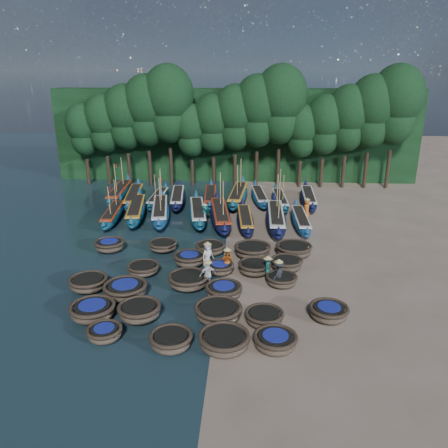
# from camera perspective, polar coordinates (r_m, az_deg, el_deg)

# --- Properties ---
(ground) EXTENTS (120.00, 120.00, 0.00)m
(ground) POSITION_cam_1_polar(r_m,az_deg,el_deg) (28.66, -0.10, -5.00)
(ground) COLOR gray
(ground) RESTS_ON ground
(foliage_wall) EXTENTS (40.00, 3.00, 10.00)m
(foliage_wall) POSITION_cam_1_polar(r_m,az_deg,el_deg) (50.04, 1.47, 11.56)
(foliage_wall) COLOR black
(foliage_wall) RESTS_ON ground
(coracle_1) EXTENTS (1.72, 1.72, 0.66)m
(coracle_1) POSITION_cam_1_polar(r_m,az_deg,el_deg) (21.55, -15.34, -13.54)
(coracle_1) COLOR brown
(coracle_1) RESTS_ON ground
(coracle_2) EXTENTS (2.31, 2.31, 0.76)m
(coracle_2) POSITION_cam_1_polar(r_m,az_deg,el_deg) (20.37, -6.94, -14.83)
(coracle_2) COLOR brown
(coracle_2) RESTS_ON ground
(coracle_3) EXTENTS (2.37, 2.37, 0.81)m
(coracle_3) POSITION_cam_1_polar(r_m,az_deg,el_deg) (20.16, 0.01, -15.00)
(coracle_3) COLOR brown
(coracle_3) RESTS_ON ground
(coracle_4) EXTENTS (2.38, 2.38, 0.76)m
(coracle_4) POSITION_cam_1_polar(r_m,az_deg,el_deg) (20.31, 6.71, -14.93)
(coracle_4) COLOR brown
(coracle_4) RESTS_ON ground
(coracle_5) EXTENTS (2.69, 2.69, 0.81)m
(coracle_5) POSITION_cam_1_polar(r_m,az_deg,el_deg) (23.31, -16.77, -10.74)
(coracle_5) COLOR brown
(coracle_5) RESTS_ON ground
(coracle_6) EXTENTS (2.36, 2.36, 0.82)m
(coracle_6) POSITION_cam_1_polar(r_m,az_deg,el_deg) (22.69, -10.99, -11.08)
(coracle_6) COLOR brown
(coracle_6) RESTS_ON ground
(coracle_7) EXTENTS (2.44, 2.44, 0.80)m
(coracle_7) POSITION_cam_1_polar(r_m,az_deg,el_deg) (22.26, -0.76, -11.38)
(coracle_7) COLOR brown
(coracle_7) RESTS_ON ground
(coracle_8) EXTENTS (2.18, 2.18, 0.71)m
(coracle_8) POSITION_cam_1_polar(r_m,az_deg,el_deg) (22.02, 5.28, -12.00)
(coracle_8) COLOR brown
(coracle_8) RESTS_ON ground
(coracle_9) EXTENTS (2.42, 2.42, 0.76)m
(coracle_9) POSITION_cam_1_polar(r_m,az_deg,el_deg) (22.89, 13.52, -11.09)
(coracle_9) COLOR brown
(coracle_9) RESTS_ON ground
(coracle_10) EXTENTS (2.52, 2.52, 0.78)m
(coracle_10) POSITION_cam_1_polar(r_m,az_deg,el_deg) (26.20, -17.28, -7.34)
(coracle_10) COLOR brown
(coracle_10) RESTS_ON ground
(coracle_11) EXTENTS (3.00, 3.00, 0.82)m
(coracle_11) POSITION_cam_1_polar(r_m,az_deg,el_deg) (24.87, -12.76, -8.33)
(coracle_11) COLOR brown
(coracle_11) RESTS_ON ground
(coracle_12) EXTENTS (2.40, 2.40, 0.79)m
(coracle_12) POSITION_cam_1_polar(r_m,az_deg,el_deg) (25.40, -4.68, -7.32)
(coracle_12) COLOR brown
(coracle_12) RESTS_ON ground
(coracle_13) EXTENTS (2.10, 2.10, 0.72)m
(coracle_13) POSITION_cam_1_polar(r_m,az_deg,el_deg) (24.32, -0.03, -8.63)
(coracle_13) COLOR brown
(coracle_13) RESTS_ON ground
(coracle_14) EXTENTS (2.12, 2.12, 0.67)m
(coracle_14) POSITION_cam_1_polar(r_m,az_deg,el_deg) (25.75, 7.54, -7.22)
(coracle_14) COLOR brown
(coracle_14) RESTS_ON ground
(coracle_15) EXTENTS (2.39, 2.39, 0.66)m
(coracle_15) POSITION_cam_1_polar(r_m,az_deg,el_deg) (27.36, -10.49, -5.73)
(coracle_15) COLOR brown
(coracle_15) RESTS_ON ground
(coracle_16) EXTENTS (2.51, 2.51, 0.80)m
(coracle_16) POSITION_cam_1_polar(r_m,az_deg,el_deg) (28.11, -4.53, -4.55)
(coracle_16) COLOR brown
(coracle_16) RESTS_ON ground
(coracle_17) EXTENTS (1.96, 1.96, 0.68)m
(coracle_17) POSITION_cam_1_polar(r_m,az_deg,el_deg) (26.96, -0.54, -5.74)
(coracle_17) COLOR brown
(coracle_17) RESTS_ON ground
(coracle_18) EXTENTS (2.27, 2.27, 0.77)m
(coracle_18) POSITION_cam_1_polar(r_m,az_deg,el_deg) (26.98, 4.00, -5.66)
(coracle_18) COLOR brown
(coracle_18) RESTS_ON ground
(coracle_19) EXTENTS (2.40, 2.40, 0.76)m
(coracle_19) POSITION_cam_1_polar(r_m,az_deg,el_deg) (27.69, 8.19, -5.13)
(coracle_19) COLOR brown
(coracle_19) RESTS_ON ground
(coracle_20) EXTENTS (2.52, 2.52, 0.76)m
(coracle_20) POSITION_cam_1_polar(r_m,az_deg,el_deg) (31.23, -14.72, -2.68)
(coracle_20) COLOR brown
(coracle_20) RESTS_ON ground
(coracle_21) EXTENTS (2.45, 2.45, 0.68)m
(coracle_21) POSITION_cam_1_polar(r_m,az_deg,el_deg) (30.56, -7.96, -2.80)
(coracle_21) COLOR brown
(coracle_21) RESTS_ON ground
(coracle_22) EXTENTS (2.24, 2.24, 0.72)m
(coracle_22) POSITION_cam_1_polar(r_m,az_deg,el_deg) (29.80, -1.81, -3.15)
(coracle_22) COLOR brown
(coracle_22) RESTS_ON ground
(coracle_23) EXTENTS (3.06, 3.06, 0.84)m
(coracle_23) POSITION_cam_1_polar(r_m,az_deg,el_deg) (29.34, 3.74, -3.43)
(coracle_23) COLOR brown
(coracle_23) RESTS_ON ground
(coracle_24) EXTENTS (2.51, 2.51, 0.81)m
(coracle_24) POSITION_cam_1_polar(r_m,az_deg,el_deg) (29.82, 9.10, -3.29)
(coracle_24) COLOR brown
(coracle_24) RESTS_ON ground
(long_boat_1) EXTENTS (2.05, 7.57, 3.23)m
(long_boat_1) POSITION_cam_1_polar(r_m,az_deg,el_deg) (37.64, -14.29, 1.28)
(long_boat_1) COLOR navy
(long_boat_1) RESTS_ON ground
(long_boat_2) EXTENTS (2.93, 8.79, 1.57)m
(long_boat_2) POSITION_cam_1_polar(r_m,az_deg,el_deg) (37.99, -11.42, 1.80)
(long_boat_2) COLOR navy
(long_boat_2) RESTS_ON ground
(long_boat_3) EXTENTS (3.04, 8.92, 3.84)m
(long_boat_3) POSITION_cam_1_polar(r_m,az_deg,el_deg) (37.35, -8.35, 1.70)
(long_boat_3) COLOR navy
(long_boat_3) RESTS_ON ground
(long_boat_4) EXTENTS (2.72, 8.42, 1.50)m
(long_boat_4) POSITION_cam_1_polar(r_m,az_deg,el_deg) (36.78, -3.46, 1.53)
(long_boat_4) COLOR navy
(long_boat_4) RESTS_ON ground
(long_boat_5) EXTENTS (2.80, 9.12, 3.91)m
(long_boat_5) POSITION_cam_1_polar(r_m,az_deg,el_deg) (35.89, -0.49, 1.19)
(long_boat_5) COLOR #0E1233
(long_boat_5) RESTS_ON ground
(long_boat_6) EXTENTS (1.85, 7.64, 1.35)m
(long_boat_6) POSITION_cam_1_polar(r_m,az_deg,el_deg) (35.12, 2.77, 0.57)
(long_boat_6) COLOR #0E1233
(long_boat_6) RESTS_ON ground
(long_boat_7) EXTENTS (1.76, 9.22, 3.92)m
(long_boat_7) POSITION_cam_1_polar(r_m,az_deg,el_deg) (35.43, 6.79, 0.81)
(long_boat_7) COLOR #0E1233
(long_boat_7) RESTS_ON ground
(long_boat_8) EXTENTS (1.44, 7.50, 1.32)m
(long_boat_8) POSITION_cam_1_polar(r_m,az_deg,el_deg) (35.54, 9.97, 0.50)
(long_boat_8) COLOR navy
(long_boat_8) RESTS_ON ground
(long_boat_9) EXTENTS (2.13, 8.94, 3.81)m
(long_boat_9) POSITION_cam_1_polar(r_m,az_deg,el_deg) (43.82, -13.48, 4.02)
(long_boat_9) COLOR navy
(long_boat_9) RESTS_ON ground
(long_boat_10) EXTENTS (2.63, 8.68, 1.54)m
(long_boat_10) POSITION_cam_1_polar(r_m,az_deg,el_deg) (42.06, -11.70, 3.49)
(long_boat_10) COLOR navy
(long_boat_10) RESTS_ON ground
(long_boat_11) EXTENTS (1.42, 7.31, 3.11)m
(long_boat_11) POSITION_cam_1_polar(r_m,az_deg,el_deg) (41.59, -8.60, 3.36)
(long_boat_11) COLOR navy
(long_boat_11) RESTS_ON ground
(long_boat_12) EXTENTS (2.33, 8.17, 1.45)m
(long_boat_12) POSITION_cam_1_polar(r_m,az_deg,el_deg) (41.31, -6.08, 3.45)
(long_boat_12) COLOR #0E1233
(long_boat_12) RESTS_ON ground
(long_boat_13) EXTENTS (1.88, 7.92, 1.40)m
(long_boat_13) POSITION_cam_1_polar(r_m,az_deg,el_deg) (41.47, -1.79, 3.58)
(long_boat_13) COLOR navy
(long_boat_13) RESTS_ON ground
(long_boat_14) EXTENTS (2.35, 9.15, 3.90)m
(long_boat_14) POSITION_cam_1_polar(r_m,az_deg,el_deg) (41.61, 1.84, 3.76)
(long_boat_14) COLOR navy
(long_boat_14) RESTS_ON ground
(long_boat_15) EXTENTS (2.08, 7.49, 1.32)m
(long_boat_15) POSITION_cam_1_polar(r_m,az_deg,el_deg) (41.72, 4.63, 3.59)
(long_boat_15) COLOR navy
(long_boat_15) RESTS_ON ground
(long_boat_16) EXTENTS (1.68, 7.57, 3.22)m
(long_boat_16) POSITION_cam_1_polar(r_m,az_deg,el_deg) (40.77, 7.31, 3.12)
(long_boat_16) COLOR navy
(long_boat_16) RESTS_ON ground
(long_boat_17) EXTENTS (1.77, 8.14, 1.43)m
(long_boat_17) POSITION_cam_1_polar(r_m,az_deg,el_deg) (41.73, 10.97, 3.35)
(long_boat_17) COLOR #0E1233
(long_boat_17) RESTS_ON ground
(fisherman_0) EXTENTS (0.95, 0.94, 1.86)m
(fisherman_0) POSITION_cam_1_polar(r_m,az_deg,el_deg) (27.59, -2.14, -4.00)
(fisherman_0) COLOR silver
(fisherman_0) RESTS_ON ground
(fisherman_1) EXTENTS (0.52, 0.61, 1.74)m
(fisherman_1) POSITION_cam_1_polar(r_m,az_deg,el_deg) (25.94, 5.71, -5.69)
(fisherman_1) COLOR #1B726A
(fisherman_1) RESTS_ON ground
(fisherman_2) EXTENTS (0.93, 0.85, 1.73)m
(fisherman_2) POSITION_cam_1_polar(r_m,az_deg,el_deg) (27.01, 0.43, -4.67)
(fisherman_2) COLOR #B15217
(fisherman_2) RESTS_ON ground
(fisherman_3) EXTENTS (1.08, 1.20, 1.82)m
(fisherman_3) POSITION_cam_1_polar(r_m,az_deg,el_deg) (25.42, 7.11, -6.38)
(fisherman_3) COLOR black
(fisherman_3) RESTS_ON ground
(fisherman_4) EXTENTS (1.07, 0.75, 1.88)m
(fisherman_4) POSITION_cam_1_polar(r_m,az_deg,el_deg) (25.05, -2.11, -6.51)
(fisherman_4) COLOR silver
(fisherman_4) RESTS_ON ground
(fisherman_5) EXTENTS (0.79, 1.62, 1.88)m
(fisherman_5) POSITION_cam_1_polar(r_m,az_deg,el_deg) (35.41, -2.53, 1.35)
(fisherman_5) COLOR #1B726A
(fisherman_5) RESTS_ON ground
(fisherman_6) EXTENTS (0.87, 0.97, 1.87)m
(fisherman_6) POSITION_cam_1_polar(r_m,az_deg,el_deg) (37.51, 10.77, 2.09)
(fisherman_6) COLOR #B15217
(fisherman_6) RESTS_ON ground
(tree_0) EXTENTS (3.68, 3.68, 8.68)m
(tree_0) POSITION_cam_1_polar(r_m,az_deg,el_deg) (49.61, -17.87, 11.72)
(tree_0) COLOR black
(tree_0) RESTS_ON ground
(tree_1) EXTENTS (4.09, 4.09, 9.65)m
(tree_1) POSITION_cam_1_polar(r_m,az_deg,el_deg) (48.77, -15.37, 12.64)
(tree_1) COLOR black
(tree_1) RESTS_ON ground
(tree_2) EXTENTS (4.51, 4.51, 10.63)m
(tree_2) POSITION_cam_1_polar(r_m,az_deg,el_deg) (48.03, -12.76, 13.56)
(tree_2) COLOR black
(tree_2) RESTS_ON ground
(tree_3) EXTENTS (4.92, 4.92, 11.60)m
(tree_3) POSITION_cam_1_polar(r_m,az_deg,el_deg) (47.41, -10.06, 14.49)
(tree_3) COLOR black
(tree_3) RESTS_ON ground
(tree_4) EXTENTS (5.34, 5.34, 12.58)m
(tree_4) POSITION_cam_1_polar(r_m,az_deg,el_deg) (46.90, -7.27, 15.40)
(tree_4) COLOR black
(tree_4) RESTS_ON ground
(tree_5) EXTENTS (3.68, 3.68, 8.68)m
(tree_5) POSITION_cam_1_polar(r_m,az_deg,el_deg) (46.81, -4.30, 12.17)
(tree_5) COLOR black
(tree_5) RESTS_ON ground
(tree_6) EXTENTS (4.09, 4.09, 9.65)m
(tree_6) POSITION_cam_1_polar(r_m,az_deg,el_deg) (46.49, -1.43, 13.00)
(tree_6) COLOR black
(tree_6) RESTS_ON ground
(tree_7) EXTENTS (4.51, 4.51, 10.63)m
(tree_7) POSITION_cam_1_polar(r_m,az_deg,el_deg) (46.29, 1.49, 13.81)
(tree_7) COLOR black
(tree_7) RESTS_ON ground
(tree_8) EXTENTS (4.92, 4.92, 11.60)m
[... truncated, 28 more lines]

